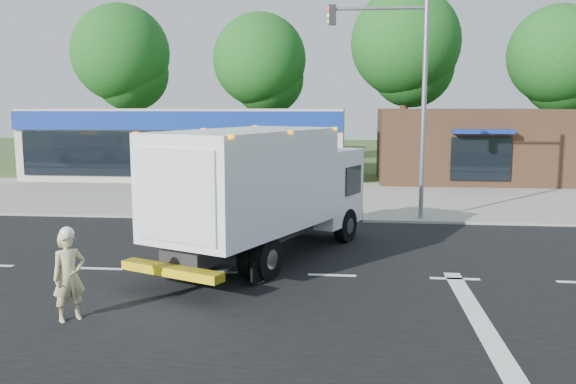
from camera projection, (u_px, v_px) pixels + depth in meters
name	position (u px, v px, depth m)	size (l,w,h in m)	color
ground	(332.00, 276.00, 15.20)	(120.00, 120.00, 0.00)	#385123
road_asphalt	(332.00, 276.00, 15.20)	(60.00, 14.00, 0.02)	black
sidewalk	(339.00, 215.00, 23.27)	(60.00, 2.40, 0.12)	gray
parking_apron	(341.00, 194.00, 28.98)	(60.00, 9.00, 0.02)	gray
lane_markings	(390.00, 293.00, 13.73)	(55.20, 7.00, 0.01)	silver
ems_box_truck	(264.00, 185.00, 16.54)	(5.59, 8.47, 3.61)	black
emergency_worker	(69.00, 275.00, 11.93)	(0.76, 0.76, 1.89)	tan
retail_strip_mall	(189.00, 143.00, 35.46)	(18.00, 6.20, 4.00)	#C1B5A0
brown_storefront	(470.00, 145.00, 33.87)	(10.00, 6.70, 4.00)	#382316
traffic_signal_pole	(406.00, 85.00, 21.74)	(3.51, 0.25, 8.00)	gray
background_trees	(334.00, 59.00, 41.97)	(36.77, 7.39, 12.10)	#332114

